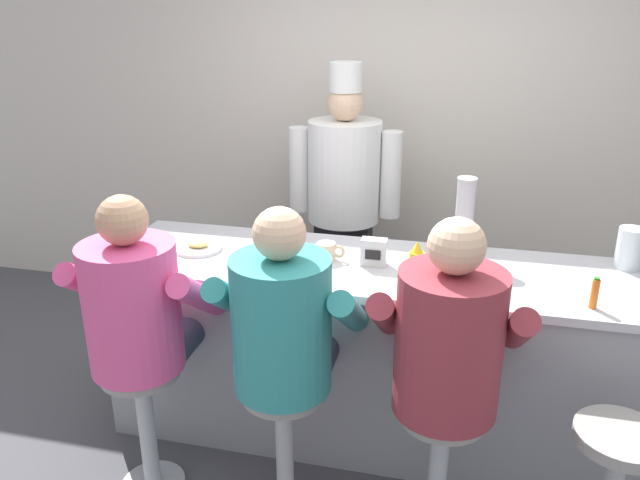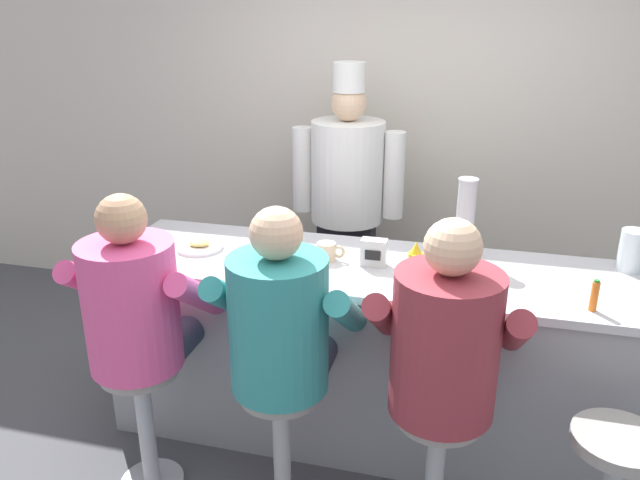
# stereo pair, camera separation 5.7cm
# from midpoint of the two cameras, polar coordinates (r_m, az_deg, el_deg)

# --- Properties ---
(ground_plane) EXTENTS (20.00, 20.00, 0.00)m
(ground_plane) POSITION_cam_midpoint_polar(r_m,az_deg,el_deg) (3.29, 3.73, -20.60)
(ground_plane) COLOR #4C4C51
(wall_back) EXTENTS (10.00, 0.06, 2.70)m
(wall_back) POSITION_cam_midpoint_polar(r_m,az_deg,el_deg) (4.39, 8.85, 9.76)
(wall_back) COLOR beige
(wall_back) RESTS_ON ground_plane
(diner_counter) EXTENTS (2.70, 0.74, 0.97)m
(diner_counter) POSITION_cam_midpoint_polar(r_m,az_deg,el_deg) (3.30, 5.17, -10.05)
(diner_counter) COLOR gray
(diner_counter) RESTS_ON ground_plane
(ketchup_bottle_red) EXTENTS (0.07, 0.07, 0.23)m
(ketchup_bottle_red) POSITION_cam_midpoint_polar(r_m,az_deg,el_deg) (2.73, 12.71, -3.34)
(ketchup_bottle_red) COLOR red
(ketchup_bottle_red) RESTS_ON diner_counter
(mustard_bottle_yellow) EXTENTS (0.07, 0.07, 0.24)m
(mustard_bottle_yellow) POSITION_cam_midpoint_polar(r_m,az_deg,el_deg) (2.78, 9.26, -2.60)
(mustard_bottle_yellow) COLOR yellow
(mustard_bottle_yellow) RESTS_ON diner_counter
(hot_sauce_bottle_orange) EXTENTS (0.03, 0.03, 0.14)m
(hot_sauce_bottle_orange) POSITION_cam_midpoint_polar(r_m,az_deg,el_deg) (2.85, 24.33, -4.68)
(hot_sauce_bottle_orange) COLOR orange
(hot_sauce_bottle_orange) RESTS_ON diner_counter
(water_pitcher_clear) EXTENTS (0.14, 0.13, 0.20)m
(water_pitcher_clear) POSITION_cam_midpoint_polar(r_m,az_deg,el_deg) (3.34, 27.12, -0.86)
(water_pitcher_clear) COLOR silver
(water_pitcher_clear) RESTS_ON diner_counter
(breakfast_plate) EXTENTS (0.24, 0.24, 0.05)m
(breakfast_plate) POSITION_cam_midpoint_polar(r_m,az_deg,el_deg) (3.31, -10.49, -0.58)
(breakfast_plate) COLOR white
(breakfast_plate) RESTS_ON diner_counter
(cereal_bowl) EXTENTS (0.16, 0.16, 0.05)m
(cereal_bowl) POSITION_cam_midpoint_polar(r_m,az_deg,el_deg) (2.88, 11.40, -3.82)
(cereal_bowl) COLOR #B24C47
(cereal_bowl) RESTS_ON diner_counter
(coffee_mug_blue) EXTENTS (0.13, 0.09, 0.08)m
(coffee_mug_blue) POSITION_cam_midpoint_polar(r_m,az_deg,el_deg) (3.01, -5.12, -2.05)
(coffee_mug_blue) COLOR #4C7AB2
(coffee_mug_blue) RESTS_ON diner_counter
(coffee_mug_tan) EXTENTS (0.14, 0.10, 0.09)m
(coffee_mug_tan) POSITION_cam_midpoint_polar(r_m,az_deg,el_deg) (3.11, 1.21, -1.05)
(coffee_mug_tan) COLOR beige
(coffee_mug_tan) RESTS_ON diner_counter
(cup_stack_steel) EXTENTS (0.10, 0.10, 0.41)m
(cup_stack_steel) POSITION_cam_midpoint_polar(r_m,az_deg,el_deg) (3.19, 13.65, 1.97)
(cup_stack_steel) COLOR #B7BABF
(cup_stack_steel) RESTS_ON diner_counter
(napkin_dispenser_chrome) EXTENTS (0.13, 0.08, 0.14)m
(napkin_dispenser_chrome) POSITION_cam_midpoint_polar(r_m,az_deg,el_deg) (3.05, 5.44, -1.15)
(napkin_dispenser_chrome) COLOR silver
(napkin_dispenser_chrome) RESTS_ON diner_counter
(diner_seated_pink) EXTENTS (0.62, 0.61, 1.46)m
(diner_seated_pink) POSITION_cam_midpoint_polar(r_m,az_deg,el_deg) (2.85, -15.85, -6.37)
(diner_seated_pink) COLOR #B2B5BA
(diner_seated_pink) RESTS_ON ground_plane
(diner_seated_teal) EXTENTS (0.62, 0.61, 1.45)m
(diner_seated_teal) POSITION_cam_midpoint_polar(r_m,az_deg,el_deg) (2.60, -2.91, -8.31)
(diner_seated_teal) COLOR #B2B5BA
(diner_seated_teal) RESTS_ON ground_plane
(diner_seated_maroon) EXTENTS (0.63, 0.62, 1.46)m
(diner_seated_maroon) POSITION_cam_midpoint_polar(r_m,az_deg,el_deg) (2.51, 11.98, -9.89)
(diner_seated_maroon) COLOR #B2B5BA
(diner_seated_maroon) RESTS_ON ground_plane
(cook_in_whites_near) EXTENTS (0.72, 0.46, 1.85)m
(cook_in_whites_near) POSITION_cam_midpoint_polar(r_m,az_deg,el_deg) (4.02, 2.91, 4.06)
(cook_in_whites_near) COLOR #232328
(cook_in_whites_near) RESTS_ON ground_plane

